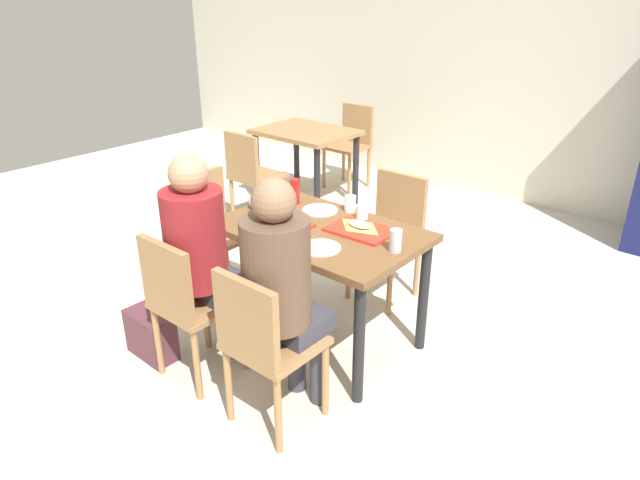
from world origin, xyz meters
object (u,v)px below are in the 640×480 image
plastic_cup_c (268,199)px  plastic_cup_d (362,213)px  person_in_red (201,248)px  background_table (306,143)px  main_table (320,245)px  pizza_slice_b (360,225)px  plastic_cup_b (285,239)px  condiment_bottle (295,191)px  foil_bundle (256,201)px  tray_red_near (278,225)px  pizza_slice_a (283,222)px  chair_left_end (213,224)px  handbag (151,335)px  paper_plate_near_edge (320,248)px  plastic_cup_a (350,204)px  paper_plate_center (320,210)px  background_chair_near (251,172)px  tray_red_far (361,230)px  chair_far_side (392,227)px  chair_near_left (184,299)px  person_in_brown_jacket (282,283)px  chair_near_right (263,340)px  soda_can (396,241)px  background_chair_far (352,140)px

plastic_cup_c → plastic_cup_d: same height
person_in_red → background_table: bearing=119.8°
main_table → pizza_slice_b: size_ratio=4.71×
main_table → plastic_cup_b: size_ratio=11.71×
condiment_bottle → foil_bundle: 0.26m
tray_red_near → pizza_slice_a: 0.03m
condiment_bottle → chair_left_end: bearing=-160.6°
condiment_bottle → handbag: size_ratio=0.50×
plastic_cup_b → paper_plate_near_edge: bearing=37.7°
paper_plate_near_edge → plastic_cup_a: (-0.20, 0.53, 0.05)m
paper_plate_center → pizza_slice_a: bearing=-90.7°
chair_left_end → background_chair_near: size_ratio=1.00×
paper_plate_near_edge → handbag: (-0.82, -0.57, -0.61)m
chair_left_end → tray_red_far: bearing=5.5°
chair_far_side → plastic_cup_d: size_ratio=8.60×
chair_near_left → chair_left_end: (-0.68, 0.76, 0.00)m
tray_red_near → person_in_brown_jacket: bearing=-44.5°
condiment_bottle → handbag: 1.23m
chair_left_end → condiment_bottle: condiment_bottle is taller
condiment_bottle → main_table: bearing=-28.6°
chair_far_side → chair_left_end: same height
paper_plate_center → pizza_slice_b: (0.36, -0.07, 0.02)m
chair_near_right → chair_left_end: (-1.26, 0.76, 0.00)m
chair_near_left → chair_left_end: 1.02m
tray_red_near → paper_plate_center: bearing=85.1°
main_table → background_table: size_ratio=1.30×
chair_left_end → background_chair_near: same height
plastic_cup_b → background_table: (-1.66, 2.05, -0.18)m
foil_bundle → chair_far_side: bearing=57.4°
chair_near_left → foil_bundle: (-0.20, 0.74, 0.29)m
pizza_slice_a → plastic_cup_c: bearing=149.0°
person_in_brown_jacket → condiment_bottle: 1.07m
plastic_cup_b → plastic_cup_c: same height
condiment_bottle → soda_can: bearing=-12.1°
plastic_cup_b → chair_far_side: bearing=91.6°
chair_near_left → person_in_brown_jacket: 0.65m
chair_near_left → main_table: bearing=68.9°
foil_bundle → plastic_cup_d: bearing=23.2°
person_in_brown_jacket → background_chair_near: (-1.93, 1.61, -0.25)m
paper_plate_center → plastic_cup_c: (-0.29, -0.15, 0.05)m
person_in_red → background_chair_far: (-1.34, 3.08, -0.25)m
pizza_slice_a → pizza_slice_b: size_ratio=0.93×
soda_can → background_chair_near: soda_can is taller
plastic_cup_b → chair_near_right: bearing=-59.1°
tray_red_far → paper_plate_center: tray_red_far is taller
pizza_slice_a → handbag: 1.02m
background_table → chair_far_side: bearing=-30.6°
paper_plate_center → background_table: paper_plate_center is taller
tray_red_near → pizza_slice_a: (0.03, 0.02, 0.02)m
soda_can → background_table: (-2.13, 1.71, -0.19)m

